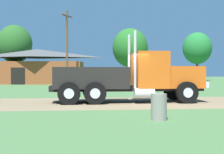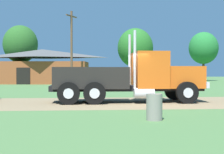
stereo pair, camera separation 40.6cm
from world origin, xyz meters
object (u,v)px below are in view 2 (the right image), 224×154
(steel_barrel, at_px, (154,107))
(truck_foreground_white, at_px, (129,78))
(shed_building, at_px, (42,67))
(utility_pole_far, at_px, (72,46))

(steel_barrel, bearing_deg, truck_foreground_white, 89.95)
(steel_barrel, height_order, shed_building, shed_building)
(truck_foreground_white, distance_m, shed_building, 29.20)
(steel_barrel, distance_m, utility_pole_far, 28.58)
(truck_foreground_white, xyz_separation_m, steel_barrel, (-0.01, -6.41, -0.83))
(truck_foreground_white, xyz_separation_m, utility_pole_far, (-4.06, 21.56, 3.43))
(shed_building, height_order, utility_pole_far, utility_pole_far)
(steel_barrel, bearing_deg, utility_pole_far, 98.25)
(truck_foreground_white, bearing_deg, steel_barrel, -90.05)
(truck_foreground_white, xyz_separation_m, shed_building, (-8.39, 27.94, 1.04))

